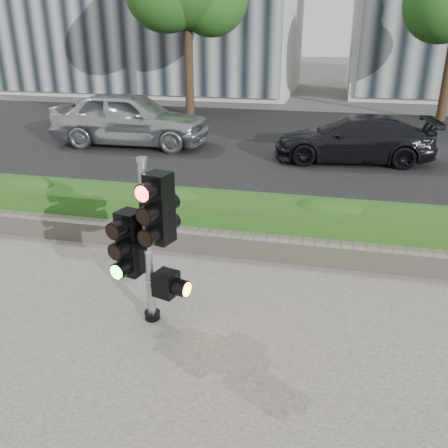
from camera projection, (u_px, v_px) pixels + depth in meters
The scene contains 8 objects.
ground at pixel (199, 321), 5.92m from camera, with size 120.00×120.00×0.00m, color #51514C.
road at pixel (286, 144), 14.91m from camera, with size 60.00×13.00×0.02m, color black.
curb at pixel (246, 223), 8.73m from camera, with size 60.00×0.25×0.12m, color gray.
stone_wall at pixel (231, 244), 7.55m from camera, with size 12.00×0.32×0.34m, color gray.
hedge at pixel (239, 219), 8.07m from camera, with size 12.00×1.00×0.68m, color #428E2B.
traffic_signal at pixel (150, 235), 5.49m from camera, with size 0.75×0.61×2.06m.
car_silver at pixel (130, 119), 14.42m from camera, with size 1.92×4.77×1.62m, color #A4A7AB.
car_dark at pixel (353, 139), 12.72m from camera, with size 1.71×4.19×1.22m, color black.
Camera 1 is at (1.44, -4.80, 3.38)m, focal length 38.00 mm.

